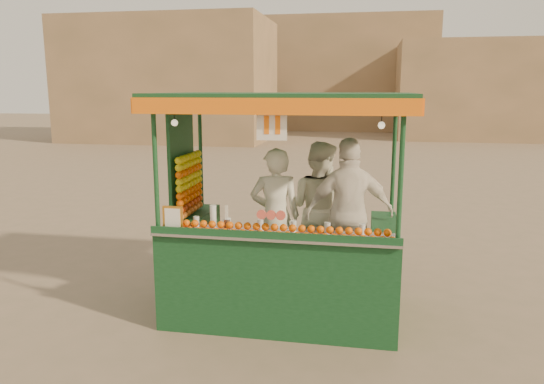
% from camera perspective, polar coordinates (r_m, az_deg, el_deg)
% --- Properties ---
extents(ground, '(90.00, 90.00, 0.00)m').
position_cam_1_polar(ground, '(6.43, 0.42, -12.45)').
color(ground, '#6F624F').
rests_on(ground, ground).
extents(building_left, '(10.00, 6.00, 6.00)m').
position_cam_1_polar(building_left, '(27.68, -11.02, 11.87)').
color(building_left, '#9D7959').
rests_on(building_left, ground).
extents(building_right, '(9.00, 6.00, 5.00)m').
position_cam_1_polar(building_right, '(30.39, 22.16, 10.24)').
color(building_right, '#9D7959').
rests_on(building_right, ground).
extents(building_center, '(14.00, 7.00, 7.00)m').
position_cam_1_polar(building_center, '(35.94, 5.76, 12.61)').
color(building_center, '#9D7959').
rests_on(building_center, ground).
extents(juice_cart, '(2.79, 1.81, 2.54)m').
position_cam_1_polar(juice_cart, '(5.96, 0.49, -5.97)').
color(juice_cart, '#0F391A').
rests_on(juice_cart, ground).
extents(vendor_left, '(0.67, 0.51, 1.62)m').
position_cam_1_polar(vendor_left, '(6.14, 0.36, -2.67)').
color(vendor_left, silver).
rests_on(vendor_left, ground).
extents(vendor_middle, '(0.99, 0.90, 1.66)m').
position_cam_1_polar(vendor_middle, '(6.51, 5.13, -1.74)').
color(vendor_middle, white).
rests_on(vendor_middle, ground).
extents(vendor_right, '(1.10, 0.66, 1.75)m').
position_cam_1_polar(vendor_right, '(6.06, 8.46, -2.36)').
color(vendor_right, white).
rests_on(vendor_right, ground).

